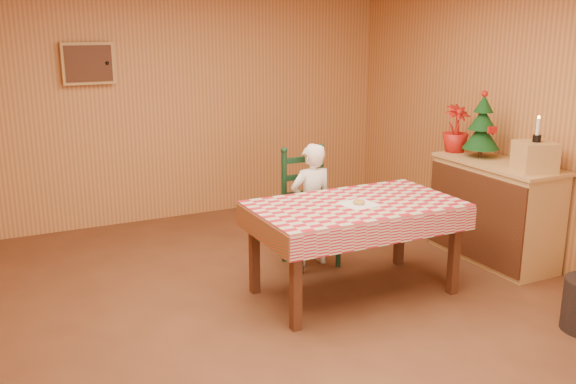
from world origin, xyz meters
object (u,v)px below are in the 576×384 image
object	(u,v)px
ladder_chair	(308,210)
christmas_tree	(482,127)
shelf_unit	(494,211)
dining_table	(355,213)
seated_child	(311,205)
crate	(535,157)

from	to	relation	value
ladder_chair	christmas_tree	xyz separation A→B (m)	(1.59, -0.45, 0.71)
ladder_chair	christmas_tree	size ratio (longest dim) A/B	1.74
shelf_unit	ladder_chair	bearing A→B (deg)	156.22
ladder_chair	shelf_unit	distance (m)	1.72
dining_table	christmas_tree	bearing A→B (deg)	12.15
ladder_chair	shelf_unit	bearing A→B (deg)	-23.78
ladder_chair	seated_child	xyz separation A→B (m)	(-0.00, -0.06, 0.06)
seated_child	christmas_tree	size ratio (longest dim) A/B	1.81
seated_child	shelf_unit	xyz separation A→B (m)	(1.58, -0.64, -0.10)
shelf_unit	christmas_tree	distance (m)	0.79
crate	ladder_chair	bearing A→B (deg)	145.38
dining_table	ladder_chair	world-z (taller)	ladder_chair
seated_child	crate	size ratio (longest dim) A/B	3.75
ladder_chair	christmas_tree	world-z (taller)	christmas_tree
seated_child	shelf_unit	size ratio (longest dim) A/B	0.91
shelf_unit	seated_child	bearing A→B (deg)	157.98
dining_table	shelf_unit	world-z (taller)	shelf_unit
dining_table	seated_child	bearing A→B (deg)	90.00
ladder_chair	shelf_unit	xyz separation A→B (m)	(1.58, -0.70, -0.04)
ladder_chair	seated_child	bearing A→B (deg)	-90.00
ladder_chair	crate	xyz separation A→B (m)	(1.59, -1.10, 0.55)
shelf_unit	christmas_tree	world-z (taller)	christmas_tree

